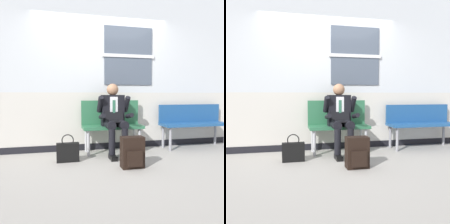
# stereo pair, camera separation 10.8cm
# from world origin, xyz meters

# --- Properties ---
(ground_plane) EXTENTS (18.00, 18.00, 0.00)m
(ground_plane) POSITION_xyz_m (0.00, 0.00, 0.00)
(ground_plane) COLOR #9E9991
(station_wall) EXTENTS (6.41, 0.16, 3.09)m
(station_wall) POSITION_xyz_m (0.00, 0.55, 1.54)
(station_wall) COLOR silver
(station_wall) RESTS_ON ground
(bench_with_person) EXTENTS (1.08, 0.42, 0.94)m
(bench_with_person) POSITION_xyz_m (0.12, 0.28, 0.55)
(bench_with_person) COLOR #2D6B47
(bench_with_person) RESTS_ON ground
(bench_empty) EXTENTS (1.35, 0.42, 0.85)m
(bench_empty) POSITION_xyz_m (1.78, 0.27, 0.52)
(bench_empty) COLOR navy
(bench_empty) RESTS_ON ground
(person_seated) EXTENTS (0.57, 0.70, 1.24)m
(person_seated) POSITION_xyz_m (0.12, 0.08, 0.66)
(person_seated) COLOR black
(person_seated) RESTS_ON ground
(backpack) EXTENTS (0.32, 0.22, 0.45)m
(backpack) POSITION_xyz_m (0.18, -0.73, 0.22)
(backpack) COLOR black
(backpack) RESTS_ON ground
(handbag) EXTENTS (0.35, 0.10, 0.43)m
(handbag) POSITION_xyz_m (-0.70, -0.22, 0.16)
(handbag) COLOR black
(handbag) RESTS_ON ground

